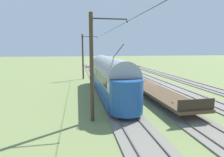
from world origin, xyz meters
name	(u,v)px	position (x,y,z in m)	size (l,w,h in m)	color
ground_plane	(159,89)	(0.00, 0.00, 0.00)	(220.00, 220.00, 0.00)	olive
track_streetcar_siding	(204,87)	(-6.79, -0.31, 0.05)	(2.80, 80.00, 0.18)	slate
track_adjacent_siding	(174,88)	(-2.26, -0.31, 0.05)	(2.80, 80.00, 0.18)	slate
track_third_siding	(141,89)	(2.26, -0.31, 0.05)	(2.80, 80.00, 0.18)	slate
track_outer_siding	(107,91)	(6.79, -0.31, 0.05)	(2.80, 80.00, 0.18)	slate
vintage_streetcar	(109,75)	(6.79, 1.59, 2.26)	(2.65, 17.25, 5.40)	#1E4C93
flatcar_adjacent	(156,91)	(2.26, 4.21, 0.86)	(2.80, 14.04, 1.60)	brown
catenary_pole_foreground	(83,56)	(9.25, -10.36, 3.98)	(2.75, 0.28, 7.65)	#423323
catenary_pole_mid_near	(93,67)	(9.25, 9.00, 3.98)	(2.75, 0.28, 7.65)	#423323
overhead_wire_run	(124,23)	(6.84, 8.29, 7.10)	(2.54, 42.70, 0.18)	black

